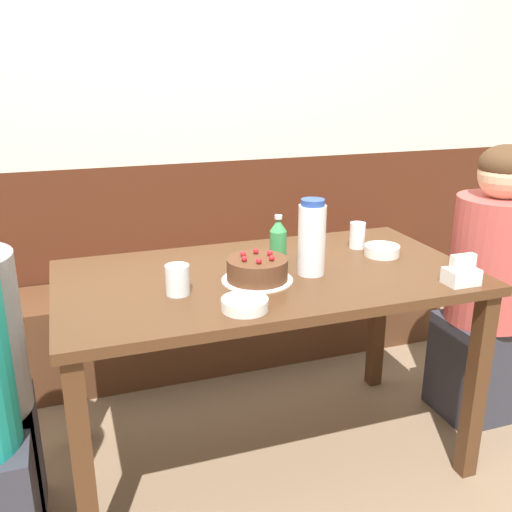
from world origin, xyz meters
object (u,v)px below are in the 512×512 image
object	(u,v)px
bench_seat	(211,320)
bowl_soup_white	(245,304)
bowl_rice_small	(382,250)
birthday_cake	(257,270)
glass_tumbler_short	(357,235)
soju_bottle	(278,240)
person_teal_shirt	(489,289)
glass_water_tall	(178,280)
napkin_holder	(462,273)
water_pitcher	(312,238)

from	to	relation	value
bench_seat	bowl_soup_white	distance (m)	1.26
bowl_rice_small	birthday_cake	bearing A→B (deg)	-169.26
birthday_cake	glass_tumbler_short	size ratio (longest dim) A/B	2.35
bench_seat	birthday_cake	size ratio (longest dim) A/B	10.34
glass_tumbler_short	birthday_cake	bearing A→B (deg)	-156.10
glass_tumbler_short	soju_bottle	bearing A→B (deg)	-170.54
soju_bottle	person_teal_shirt	bearing A→B (deg)	-6.63
bowl_soup_white	bowl_rice_small	world-z (taller)	bowl_rice_small
glass_water_tall	person_teal_shirt	bearing A→B (deg)	3.68
soju_bottle	glass_tumbler_short	xyz separation A→B (m)	(0.37, 0.06, -0.03)
soju_bottle	birthday_cake	bearing A→B (deg)	-130.44
soju_bottle	glass_tumbler_short	size ratio (longest dim) A/B	1.74
glass_tumbler_short	person_teal_shirt	xyz separation A→B (m)	(0.55, -0.17, -0.24)
glass_water_tall	person_teal_shirt	size ratio (longest dim) A/B	0.08
birthday_cake	napkin_holder	distance (m)	0.69
bench_seat	water_pitcher	bearing A→B (deg)	-80.71
bowl_soup_white	person_teal_shirt	world-z (taller)	person_teal_shirt
birthday_cake	person_teal_shirt	distance (m)	1.08
soju_bottle	bowl_soup_white	world-z (taller)	soju_bottle
bowl_rice_small	water_pitcher	bearing A→B (deg)	-164.22
birthday_cake	napkin_holder	size ratio (longest dim) A/B	2.24
napkin_holder	glass_tumbler_short	world-z (taller)	same
bench_seat	person_teal_shirt	xyz separation A→B (m)	(1.00, -0.84, 0.36)
glass_water_tall	person_teal_shirt	world-z (taller)	person_teal_shirt
soju_bottle	person_teal_shirt	size ratio (longest dim) A/B	0.15
soju_bottle	glass_water_tall	bearing A→B (deg)	-155.42
bench_seat	bowl_rice_small	distance (m)	1.09
birthday_cake	glass_water_tall	distance (m)	0.28
napkin_holder	bowl_soup_white	bearing A→B (deg)	177.45
glass_tumbler_short	bowl_rice_small	bearing A→B (deg)	-69.79
soju_bottle	napkin_holder	size ratio (longest dim) A/B	1.65
bowl_soup_white	person_teal_shirt	bearing A→B (deg)	13.24
water_pitcher	bowl_rice_small	bearing A→B (deg)	15.78
birthday_cake	person_teal_shirt	size ratio (longest dim) A/B	0.21
bowl_rice_small	glass_water_tall	distance (m)	0.84
napkin_holder	glass_tumbler_short	bearing A→B (deg)	105.97
birthday_cake	person_teal_shirt	bearing A→B (deg)	3.08
soju_bottle	bowl_soup_white	distance (m)	0.46
napkin_holder	bowl_soup_white	distance (m)	0.76
bowl_soup_white	glass_tumbler_short	xyz separation A→B (m)	(0.62, 0.44, 0.03)
soju_bottle	napkin_holder	world-z (taller)	soju_bottle
glass_water_tall	glass_tumbler_short	xyz separation A→B (m)	(0.79, 0.25, 0.00)
water_pitcher	glass_water_tall	world-z (taller)	water_pitcher
napkin_holder	water_pitcher	bearing A→B (deg)	149.45
bench_seat	water_pitcher	xyz separation A→B (m)	(0.15, -0.89, 0.68)
person_teal_shirt	bowl_soup_white	bearing A→B (deg)	13.24
birthday_cake	glass_water_tall	size ratio (longest dim) A/B	2.49
bench_seat	bowl_soup_white	size ratio (longest dim) A/B	17.68
glass_tumbler_short	person_teal_shirt	bearing A→B (deg)	-17.00
bowl_soup_white	bowl_rice_small	size ratio (longest dim) A/B	1.05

